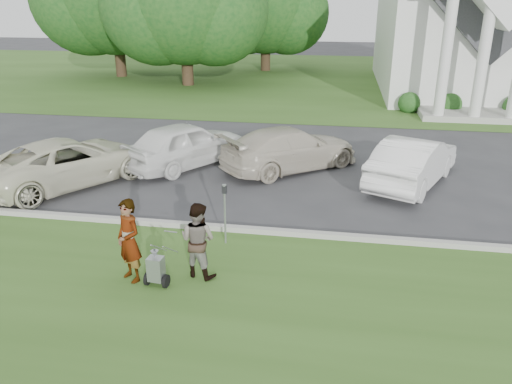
% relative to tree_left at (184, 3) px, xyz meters
% --- Properties ---
extents(ground, '(120.00, 120.00, 0.00)m').
position_rel_tree_left_xyz_m(ground, '(8.01, -21.99, -5.11)').
color(ground, '#333335').
rests_on(ground, ground).
extents(grass_strip, '(80.00, 7.00, 0.01)m').
position_rel_tree_left_xyz_m(grass_strip, '(8.01, -24.99, -5.11)').
color(grass_strip, '#33561D').
rests_on(grass_strip, ground).
extents(church_lawn, '(80.00, 30.00, 0.01)m').
position_rel_tree_left_xyz_m(church_lawn, '(8.01, 5.01, -5.11)').
color(church_lawn, '#33561D').
rests_on(church_lawn, ground).
extents(curb, '(80.00, 0.18, 0.15)m').
position_rel_tree_left_xyz_m(curb, '(8.01, -21.44, -5.04)').
color(curb, '#9E9E93').
rests_on(curb, ground).
extents(tree_left, '(10.63, 8.40, 9.71)m').
position_rel_tree_left_xyz_m(tree_left, '(0.00, 0.00, 0.00)').
color(tree_left, '#332316').
rests_on(tree_left, ground).
extents(tree_back, '(9.61, 7.60, 8.89)m').
position_rel_tree_left_xyz_m(tree_back, '(4.00, 8.00, -0.38)').
color(tree_back, '#332316').
rests_on(tree_back, ground).
extents(striping_cart, '(0.49, 0.95, 0.86)m').
position_rel_tree_left_xyz_m(striping_cart, '(6.67, -24.12, -4.74)').
color(striping_cart, black).
rests_on(striping_cart, ground).
extents(person_left, '(0.76, 0.70, 1.74)m').
position_rel_tree_left_xyz_m(person_left, '(6.09, -23.98, -4.24)').
color(person_left, '#999999').
rests_on(person_left, ground).
extents(person_right, '(0.92, 0.81, 1.60)m').
position_rel_tree_left_xyz_m(person_right, '(7.39, -23.58, -4.31)').
color(person_right, '#999999').
rests_on(person_right, ground).
extents(parking_meter_near, '(0.11, 0.10, 1.47)m').
position_rel_tree_left_xyz_m(parking_meter_near, '(7.61, -22.09, -4.18)').
color(parking_meter_near, '#999CA1').
rests_on(parking_meter_near, ground).
extents(car_a, '(4.77, 5.57, 1.42)m').
position_rel_tree_left_xyz_m(car_a, '(1.99, -18.90, -4.40)').
color(car_a, beige).
rests_on(car_a, ground).
extents(car_b, '(4.00, 4.76, 1.54)m').
position_rel_tree_left_xyz_m(car_b, '(4.99, -16.61, -4.34)').
color(car_b, white).
rests_on(car_b, ground).
extents(car_c, '(4.95, 4.66, 1.41)m').
position_rel_tree_left_xyz_m(car_c, '(8.52, -16.33, -4.41)').
color(car_c, beige).
rests_on(car_c, ground).
extents(car_d, '(3.25, 4.72, 1.47)m').
position_rel_tree_left_xyz_m(car_d, '(12.37, -17.18, -4.37)').
color(car_d, white).
rests_on(car_d, ground).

